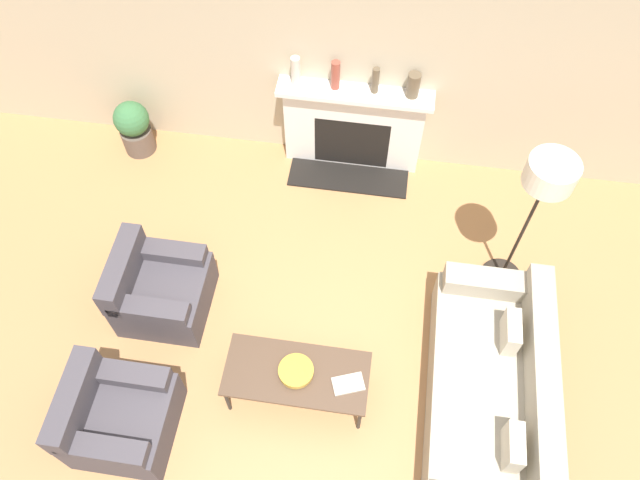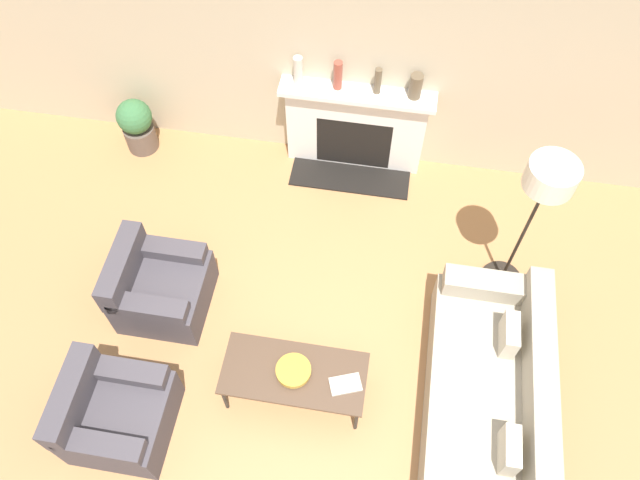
{
  "view_description": "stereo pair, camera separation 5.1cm",
  "coord_description": "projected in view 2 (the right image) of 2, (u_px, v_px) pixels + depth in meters",
  "views": [
    {
      "loc": [
        0.12,
        -1.56,
        5.33
      ],
      "look_at": [
        -0.35,
        1.59,
        0.45
      ],
      "focal_mm": 35.0,
      "sensor_mm": 36.0,
      "label": 1
    },
    {
      "loc": [
        0.17,
        -1.56,
        5.33
      ],
      "look_at": [
        -0.35,
        1.59,
        0.45
      ],
      "focal_mm": 35.0,
      "sensor_mm": 36.0,
      "label": 2
    }
  ],
  "objects": [
    {
      "name": "mantel_vase_left",
      "position": [
        298.0,
        71.0,
        6.01
      ],
      "size": [
        0.09,
        0.09,
        0.32
      ],
      "color": "beige",
      "rests_on": "fireplace"
    },
    {
      "name": "fireplace",
      "position": [
        355.0,
        129.0,
        6.53
      ],
      "size": [
        1.55,
        0.59,
        1.03
      ],
      "color": "silver",
      "rests_on": "ground_plane"
    },
    {
      "name": "coffee_table",
      "position": [
        294.0,
        374.0,
        5.15
      ],
      "size": [
        1.2,
        0.55,
        0.45
      ],
      "color": "#4C3828",
      "rests_on": "ground_plane"
    },
    {
      "name": "armchair_far",
      "position": [
        159.0,
        288.0,
        5.73
      ],
      "size": [
        0.79,
        0.78,
        0.75
      ],
      "rotation": [
        0.0,
        0.0,
        1.57
      ],
      "color": "#423D42",
      "rests_on": "ground_plane"
    },
    {
      "name": "mantel_vase_right",
      "position": [
        416.0,
        86.0,
        5.93
      ],
      "size": [
        0.13,
        0.13,
        0.26
      ],
      "color": "brown",
      "rests_on": "fireplace"
    },
    {
      "name": "armchair_near",
      "position": [
        115.0,
        414.0,
        5.09
      ],
      "size": [
        0.79,
        0.78,
        0.75
      ],
      "rotation": [
        0.0,
        0.0,
        1.57
      ],
      "color": "#423D42",
      "rests_on": "ground_plane"
    },
    {
      "name": "mantel_vase_center_left",
      "position": [
        338.0,
        75.0,
        5.98
      ],
      "size": [
        0.09,
        0.09,
        0.31
      ],
      "color": "brown",
      "rests_on": "fireplace"
    },
    {
      "name": "ground_plane",
      "position": [
        330.0,
        428.0,
        5.32
      ],
      "size": [
        18.0,
        18.0,
        0.0
      ],
      "primitive_type": "plane",
      "color": "#A87547"
    },
    {
      "name": "couch",
      "position": [
        490.0,
        399.0,
        5.16
      ],
      "size": [
        0.93,
        2.12,
        0.75
      ],
      "rotation": [
        0.0,
        0.0,
        -1.57
      ],
      "color": "#9E937F",
      "rests_on": "ground_plane"
    },
    {
      "name": "bowl",
      "position": [
        293.0,
        371.0,
        5.09
      ],
      "size": [
        0.29,
        0.29,
        0.07
      ],
      "color": "#BC8E2D",
      "rests_on": "coffee_table"
    },
    {
      "name": "floor_lamp",
      "position": [
        544.0,
        192.0,
        4.93
      ],
      "size": [
        0.41,
        0.41,
        1.72
      ],
      "color": "black",
      "rests_on": "ground_plane"
    },
    {
      "name": "mantel_vase_center_right",
      "position": [
        378.0,
        81.0,
        5.96
      ],
      "size": [
        0.07,
        0.07,
        0.29
      ],
      "color": "brown",
      "rests_on": "fireplace"
    },
    {
      "name": "potted_plant",
      "position": [
        137.0,
        125.0,
        6.78
      ],
      "size": [
        0.38,
        0.38,
        0.65
      ],
      "color": "brown",
      "rests_on": "ground_plane"
    },
    {
      "name": "wall_back",
      "position": [
        384.0,
        49.0,
        5.79
      ],
      "size": [
        18.0,
        0.06,
        2.9
      ],
      "color": "#BCAD8E",
      "rests_on": "ground_plane"
    },
    {
      "name": "book",
      "position": [
        345.0,
        384.0,
        5.05
      ],
      "size": [
        0.29,
        0.23,
        0.02
      ],
      "rotation": [
        0.0,
        0.0,
        0.36
      ],
      "color": "#B2A893",
      "rests_on": "coffee_table"
    }
  ]
}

